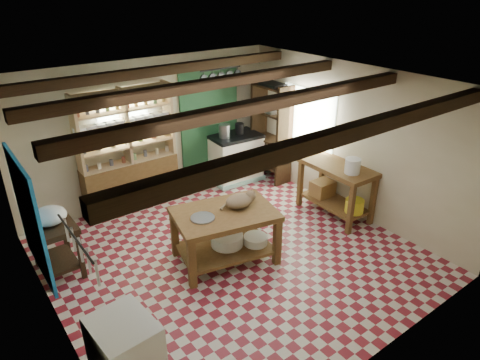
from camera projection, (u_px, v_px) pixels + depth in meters
floor at (232, 256)px, 6.51m from camera, size 5.00×5.00×0.02m
ceiling at (230, 85)px, 5.39m from camera, size 5.00×5.00×0.02m
wall_back at (151, 131)px, 7.76m from camera, size 5.00×0.04×2.60m
wall_front at (382, 266)px, 4.14m from camera, size 5.00×0.04×2.60m
wall_left at (43, 237)px, 4.60m from camera, size 0.04×5.00×2.60m
wall_right at (350, 141)px, 7.30m from camera, size 0.04×5.00×2.60m
ceiling_beams at (230, 94)px, 5.44m from camera, size 5.00×3.80×0.15m
blue_wall_patch at (29, 218)px, 5.35m from camera, size 0.04×1.40×1.60m
green_wall_patch at (210, 121)px, 8.43m from camera, size 1.30×0.04×2.30m
window_back at (123, 115)px, 7.30m from camera, size 0.90×0.02×0.80m
window_right at (308, 121)px, 7.97m from camera, size 0.02×1.30×1.20m
utensil_rail at (77, 249)px, 3.55m from camera, size 0.06×0.90×0.28m
pot_rack at (221, 78)px, 7.73m from camera, size 0.86×0.12×0.36m
shelving_unit at (128, 151)px, 7.41m from camera, size 1.70×0.34×2.20m
tall_rack at (271, 132)px, 8.61m from camera, size 0.40×0.86×2.00m
work_table at (225, 236)px, 6.25m from camera, size 1.60×1.24×0.81m
stove at (235, 158)px, 8.74m from camera, size 1.04×0.74×0.98m
prep_table at (56, 248)px, 5.98m from camera, size 0.55×0.80×0.80m
right_counter at (335, 190)px, 7.44m from camera, size 0.70×1.34×0.95m
cat at (239, 201)px, 6.16m from camera, size 0.44×0.34×0.19m
steel_tray at (203, 218)px, 5.90m from camera, size 0.40×0.40×0.02m
basin_large at (227, 239)px, 6.35m from camera, size 0.58×0.58×0.17m
basin_small at (256, 240)px, 6.38m from camera, size 0.43×0.43×0.13m
kettle_left at (224, 131)px, 8.35m from camera, size 0.24×0.24×0.26m
kettle_right at (239, 129)px, 8.53m from camera, size 0.19×0.19×0.22m
enamel_bowl at (49, 216)px, 5.75m from camera, size 0.46×0.46×0.23m
white_bucket at (353, 166)px, 6.90m from camera, size 0.26×0.26×0.25m
wicker_basket at (323, 188)px, 7.70m from camera, size 0.40×0.33×0.27m
yellow_tub at (354, 206)px, 7.15m from camera, size 0.32×0.32×0.23m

